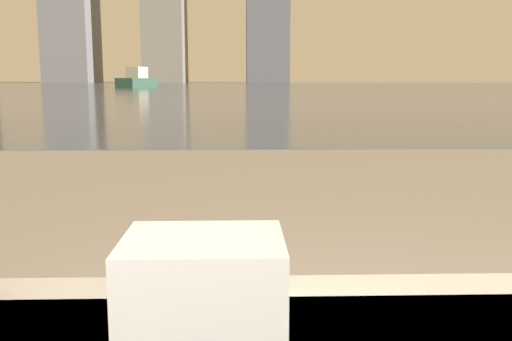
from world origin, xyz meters
The scene contains 4 objects.
towel_stack centered at (-0.17, 0.78, 0.59)m, with size 0.24×0.20×0.12m.
harbor_water centered at (0.00, 62.00, 0.01)m, with size 180.00×110.00×0.01m.
harbor_boat_2 centered at (-9.67, 54.55, 0.70)m, with size 3.29×5.49×1.95m.
skyline_tower_3 centered at (5.66, 118.00, 12.80)m, with size 8.31×12.84×25.60m.
Camera 1 is at (-0.12, -0.02, 0.88)m, focal length 40.00 mm.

